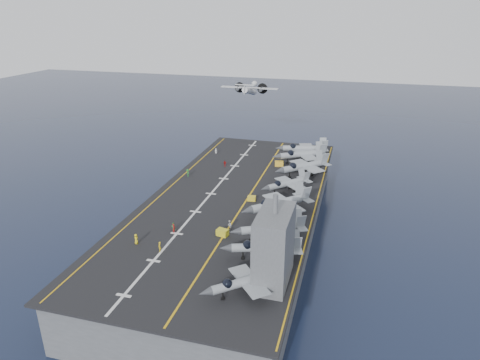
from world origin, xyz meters
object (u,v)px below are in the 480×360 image
(tow_cart_a, at_px, (222,233))
(island_superstructure, at_px, (274,239))
(fighter_jet_0, at_px, (245,281))
(transport_plane, at_px, (249,91))

(tow_cart_a, bearing_deg, island_superstructure, -43.70)
(island_superstructure, distance_m, fighter_jet_0, 7.72)
(island_superstructure, distance_m, tow_cart_a, 18.27)
(island_superstructure, relative_size, tow_cart_a, 6.15)
(fighter_jet_0, distance_m, transport_plane, 92.45)
(fighter_jet_0, distance_m, tow_cart_a, 18.47)
(fighter_jet_0, relative_size, transport_plane, 0.79)
(tow_cart_a, bearing_deg, transport_plane, 100.58)
(fighter_jet_0, height_order, transport_plane, transport_plane)
(tow_cart_a, xyz_separation_m, transport_plane, (-13.58, 72.68, 13.89))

